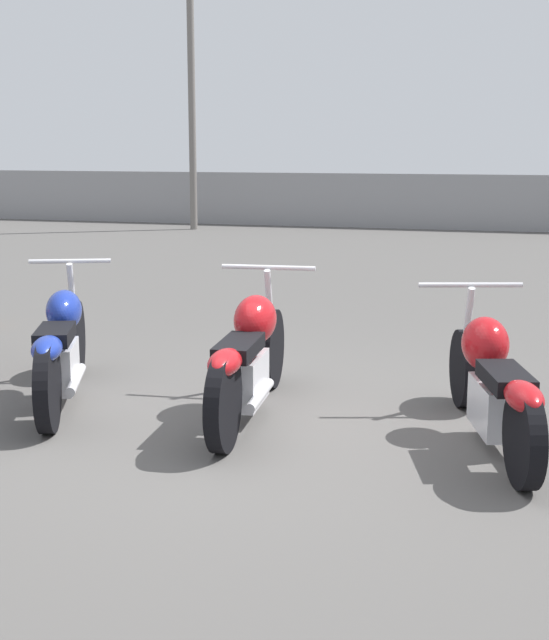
{
  "coord_description": "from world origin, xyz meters",
  "views": [
    {
      "loc": [
        1.69,
        -5.54,
        1.91
      ],
      "look_at": [
        0.0,
        0.58,
        0.65
      ],
      "focal_mm": 50.0,
      "sensor_mm": 36.0,
      "label": 1
    }
  ],
  "objects_px": {
    "light_pole_left": "(191,47)",
    "motorcycle_slot_3": "(493,383)",
    "motorcycle_slot_1": "(62,347)",
    "motorcycle_slot_2": "(249,357)"
  },
  "relations": [
    {
      "from": "motorcycle_slot_2",
      "to": "motorcycle_slot_3",
      "type": "relative_size",
      "value": 1.03
    },
    {
      "from": "light_pole_left",
      "to": "motorcycle_slot_1",
      "type": "xyz_separation_m",
      "value": [
        3.91,
        -13.24,
        -3.57
      ]
    },
    {
      "from": "motorcycle_slot_1",
      "to": "light_pole_left",
      "type": "bearing_deg",
      "value": 85.42
    },
    {
      "from": "motorcycle_slot_1",
      "to": "motorcycle_slot_3",
      "type": "bearing_deg",
      "value": -23.2
    },
    {
      "from": "light_pole_left",
      "to": "motorcycle_slot_2",
      "type": "xyz_separation_m",
      "value": [
        5.36,
        -13.22,
        -3.56
      ]
    },
    {
      "from": "motorcycle_slot_1",
      "to": "motorcycle_slot_3",
      "type": "height_order",
      "value": "motorcycle_slot_1"
    },
    {
      "from": "light_pole_left",
      "to": "motorcycle_slot_3",
      "type": "distance_m",
      "value": 15.52
    },
    {
      "from": "motorcycle_slot_1",
      "to": "motorcycle_slot_2",
      "type": "bearing_deg",
      "value": -20.33
    },
    {
      "from": "light_pole_left",
      "to": "motorcycle_slot_3",
      "type": "relative_size",
      "value": 3.15
    },
    {
      "from": "motorcycle_slot_2",
      "to": "motorcycle_slot_3",
      "type": "bearing_deg",
      "value": -9.15
    }
  ]
}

